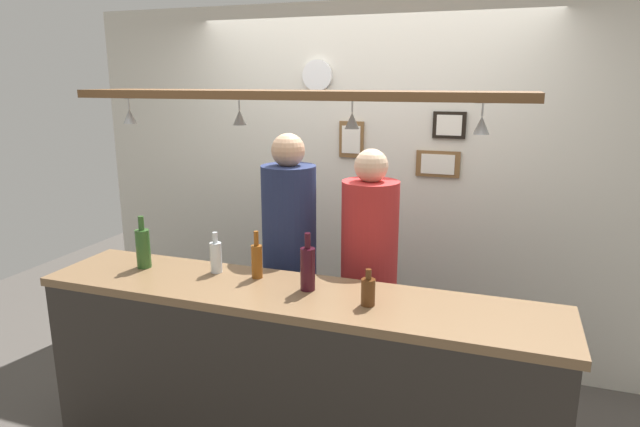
{
  "coord_description": "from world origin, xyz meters",
  "views": [
    {
      "loc": [
        0.99,
        -2.72,
        2.06
      ],
      "look_at": [
        0.0,
        0.1,
        1.33
      ],
      "focal_mm": 30.47,
      "sensor_mm": 36.0,
      "label": 1
    }
  ],
  "objects_px": {
    "wall_clock": "(317,75)",
    "bottle_wine_dark_red": "(308,268)",
    "bottle_champagne_green": "(143,247)",
    "picture_frame_lower_pair": "(438,164)",
    "person_right_red_shirt": "(369,260)",
    "picture_frame_upper_small": "(449,125)",
    "bottle_beer_brown_stubby": "(368,291)",
    "bottle_beer_amber_tall": "(257,260)",
    "picture_frame_crest": "(351,139)",
    "person_middle_navy_shirt": "(289,244)",
    "bottle_soda_clear": "(216,256)"
  },
  "relations": [
    {
      "from": "person_middle_navy_shirt",
      "to": "bottle_beer_amber_tall",
      "type": "distance_m",
      "value": 0.53
    },
    {
      "from": "bottle_champagne_green",
      "to": "picture_frame_upper_small",
      "type": "distance_m",
      "value": 2.12
    },
    {
      "from": "bottle_soda_clear",
      "to": "bottle_beer_amber_tall",
      "type": "relative_size",
      "value": 0.88
    },
    {
      "from": "bottle_champagne_green",
      "to": "picture_frame_lower_pair",
      "type": "height_order",
      "value": "picture_frame_lower_pair"
    },
    {
      "from": "bottle_wine_dark_red",
      "to": "picture_frame_crest",
      "type": "bearing_deg",
      "value": 97.18
    },
    {
      "from": "picture_frame_lower_pair",
      "to": "bottle_soda_clear",
      "type": "bearing_deg",
      "value": -128.61
    },
    {
      "from": "bottle_soda_clear",
      "to": "picture_frame_upper_small",
      "type": "relative_size",
      "value": 1.05
    },
    {
      "from": "bottle_beer_amber_tall",
      "to": "picture_frame_upper_small",
      "type": "distance_m",
      "value": 1.66
    },
    {
      "from": "bottle_beer_brown_stubby",
      "to": "bottle_wine_dark_red",
      "type": "bearing_deg",
      "value": 165.49
    },
    {
      "from": "person_right_red_shirt",
      "to": "wall_clock",
      "type": "xyz_separation_m",
      "value": [
        -0.6,
        0.75,
        1.08
      ]
    },
    {
      "from": "bottle_wine_dark_red",
      "to": "picture_frame_upper_small",
      "type": "bearing_deg",
      "value": 69.19
    },
    {
      "from": "bottle_beer_brown_stubby",
      "to": "person_middle_navy_shirt",
      "type": "bearing_deg",
      "value": 135.02
    },
    {
      "from": "person_right_red_shirt",
      "to": "wall_clock",
      "type": "bearing_deg",
      "value": 128.55
    },
    {
      "from": "bottle_soda_clear",
      "to": "bottle_beer_brown_stubby",
      "type": "relative_size",
      "value": 1.28
    },
    {
      "from": "bottle_beer_brown_stubby",
      "to": "bottle_soda_clear",
      "type": "bearing_deg",
      "value": 169.87
    },
    {
      "from": "person_right_red_shirt",
      "to": "picture_frame_lower_pair",
      "type": "height_order",
      "value": "person_right_red_shirt"
    },
    {
      "from": "person_right_red_shirt",
      "to": "bottle_beer_brown_stubby",
      "type": "relative_size",
      "value": 9.34
    },
    {
      "from": "person_middle_navy_shirt",
      "to": "picture_frame_crest",
      "type": "xyz_separation_m",
      "value": [
        0.18,
        0.76,
        0.59
      ]
    },
    {
      "from": "bottle_wine_dark_red",
      "to": "bottle_beer_brown_stubby",
      "type": "xyz_separation_m",
      "value": [
        0.34,
        -0.09,
        -0.05
      ]
    },
    {
      "from": "bottle_wine_dark_red",
      "to": "bottle_beer_amber_tall",
      "type": "distance_m",
      "value": 0.33
    },
    {
      "from": "person_right_red_shirt",
      "to": "bottle_beer_brown_stubby",
      "type": "xyz_separation_m",
      "value": [
        0.17,
        -0.69,
        0.08
      ]
    },
    {
      "from": "bottle_beer_amber_tall",
      "to": "picture_frame_crest",
      "type": "xyz_separation_m",
      "value": [
        0.15,
        1.28,
        0.52
      ]
    },
    {
      "from": "bottle_wine_dark_red",
      "to": "bottle_champagne_green",
      "type": "xyz_separation_m",
      "value": [
        -1.0,
        0.01,
        0.0
      ]
    },
    {
      "from": "bottle_soda_clear",
      "to": "picture_frame_upper_small",
      "type": "bearing_deg",
      "value": 49.73
    },
    {
      "from": "wall_clock",
      "to": "bottle_wine_dark_red",
      "type": "bearing_deg",
      "value": -72.34
    },
    {
      "from": "picture_frame_lower_pair",
      "to": "wall_clock",
      "type": "relative_size",
      "value": 1.36
    },
    {
      "from": "bottle_soda_clear",
      "to": "picture_frame_crest",
      "type": "xyz_separation_m",
      "value": [
        0.4,
        1.28,
        0.53
      ]
    },
    {
      "from": "bottle_beer_amber_tall",
      "to": "picture_frame_upper_small",
      "type": "xyz_separation_m",
      "value": [
        0.84,
        1.28,
        0.64
      ]
    },
    {
      "from": "person_middle_navy_shirt",
      "to": "wall_clock",
      "type": "height_order",
      "value": "wall_clock"
    },
    {
      "from": "bottle_champagne_green",
      "to": "picture_frame_upper_small",
      "type": "height_order",
      "value": "picture_frame_upper_small"
    },
    {
      "from": "person_middle_navy_shirt",
      "to": "bottle_beer_amber_tall",
      "type": "bearing_deg",
      "value": -86.79
    },
    {
      "from": "person_right_red_shirt",
      "to": "picture_frame_crest",
      "type": "relative_size",
      "value": 6.47
    },
    {
      "from": "picture_frame_lower_pair",
      "to": "picture_frame_crest",
      "type": "bearing_deg",
      "value": 180.0
    },
    {
      "from": "picture_frame_upper_small",
      "to": "picture_frame_crest",
      "type": "height_order",
      "value": "picture_frame_upper_small"
    },
    {
      "from": "picture_frame_crest",
      "to": "person_middle_navy_shirt",
      "type": "bearing_deg",
      "value": -103.31
    },
    {
      "from": "bottle_beer_amber_tall",
      "to": "picture_frame_lower_pair",
      "type": "relative_size",
      "value": 0.87
    },
    {
      "from": "picture_frame_crest",
      "to": "wall_clock",
      "type": "bearing_deg",
      "value": -178.62
    },
    {
      "from": "bottle_champagne_green",
      "to": "picture_frame_upper_small",
      "type": "xyz_separation_m",
      "value": [
        1.52,
        1.35,
        0.62
      ]
    },
    {
      "from": "bottle_beer_amber_tall",
      "to": "picture_frame_crest",
      "type": "distance_m",
      "value": 1.39
    },
    {
      "from": "bottle_beer_brown_stubby",
      "to": "bottle_beer_amber_tall",
      "type": "distance_m",
      "value": 0.68
    },
    {
      "from": "picture_frame_lower_pair",
      "to": "bottle_beer_amber_tall",
      "type": "bearing_deg",
      "value": -121.1
    },
    {
      "from": "bottle_soda_clear",
      "to": "picture_frame_upper_small",
      "type": "distance_m",
      "value": 1.8
    },
    {
      "from": "person_right_red_shirt",
      "to": "picture_frame_crest",
      "type": "distance_m",
      "value": 1.04
    },
    {
      "from": "bottle_wine_dark_red",
      "to": "picture_frame_upper_small",
      "type": "xyz_separation_m",
      "value": [
        0.52,
        1.36,
        0.62
      ]
    },
    {
      "from": "person_right_red_shirt",
      "to": "bottle_wine_dark_red",
      "type": "height_order",
      "value": "person_right_red_shirt"
    },
    {
      "from": "person_middle_navy_shirt",
      "to": "wall_clock",
      "type": "distance_m",
      "value": 1.28
    },
    {
      "from": "bottle_wine_dark_red",
      "to": "picture_frame_upper_small",
      "type": "height_order",
      "value": "picture_frame_upper_small"
    },
    {
      "from": "bottle_wine_dark_red",
      "to": "picture_frame_lower_pair",
      "type": "distance_m",
      "value": 1.47
    },
    {
      "from": "person_right_red_shirt",
      "to": "bottle_soda_clear",
      "type": "relative_size",
      "value": 7.31
    },
    {
      "from": "picture_frame_lower_pair",
      "to": "bottle_beer_brown_stubby",
      "type": "bearing_deg",
      "value": -94.57
    }
  ]
}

